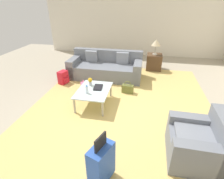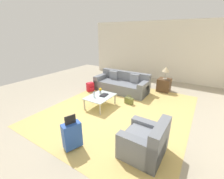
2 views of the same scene
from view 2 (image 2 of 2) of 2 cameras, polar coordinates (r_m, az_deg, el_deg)
ground_plane at (r=4.89m, az=-2.45°, el=-9.76°), size 12.00×12.00×0.00m
wall_left at (r=8.90m, az=16.77°, el=13.90°), size 0.12×8.00×3.10m
area_rug at (r=5.24m, az=3.12°, el=-7.49°), size 5.20×4.40×0.01m
couch at (r=6.77m, az=3.88°, el=1.87°), size 0.99×2.37×0.85m
armchair at (r=3.44m, az=12.87°, el=-19.29°), size 0.92×0.87×0.84m
coffee_table at (r=5.27m, az=-4.53°, el=-2.98°), size 1.03×0.77×0.41m
water_bottle at (r=5.13m, az=-6.80°, el=-2.05°), size 0.06×0.06×0.20m
coffee_table_book at (r=5.29m, az=-3.08°, el=-2.12°), size 0.34×0.23×0.03m
flower_vase at (r=5.46m, az=-4.48°, el=-0.22°), size 0.11×0.11×0.21m
side_table at (r=7.15m, az=19.17°, el=1.66°), size 0.54×0.54×0.57m
table_lamp at (r=6.96m, az=19.85°, el=7.09°), size 0.32×0.32×0.54m
suitcase_blue at (r=3.58m, az=-15.00°, el=-16.38°), size 0.45×0.35×0.85m
handbag_olive at (r=5.60m, az=6.47°, el=-4.20°), size 0.18×0.34×0.36m
handbag_pink at (r=6.06m, az=-4.84°, el=-2.14°), size 0.35×0.27×0.36m
backpack_red at (r=6.81m, az=-8.24°, el=0.91°), size 0.35×0.31×0.40m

